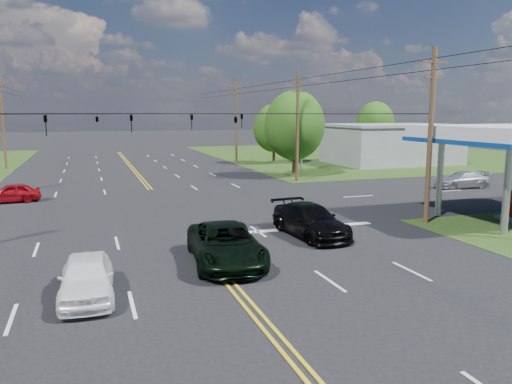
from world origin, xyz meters
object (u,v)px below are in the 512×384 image
object	(u,v)px
pole_right_far	(236,120)
suv_black	(310,220)
tree_right_b	(274,128)
pickup_dkgreen	(226,244)
pickup_white	(87,277)
retail_ne	(391,145)
pole_se	(430,134)
tree_far_r	(375,123)
tree_right_a	(295,125)
pole_left_far	(3,121)
pole_ne	(297,126)

from	to	relation	value
pole_right_far	suv_black	world-z (taller)	pole_right_far
tree_right_b	pickup_dkgreen	size ratio (longest dim) A/B	1.23
pickup_white	tree_right_b	bearing A→B (deg)	63.16
suv_black	pole_right_far	bearing A→B (deg)	74.12
retail_ne	pickup_dkgreen	distance (m)	44.05
pole_se	tree_far_r	size ratio (longest dim) A/B	1.25
tree_right_b	suv_black	bearing A→B (deg)	-107.84
tree_right_a	suv_black	bearing A→B (deg)	-111.06
pole_left_far	pickup_white	xyz separation A→B (m)	(8.16, -42.92, -4.45)
pole_right_far	pole_left_far	bearing A→B (deg)	180.00
tree_right_b	suv_black	distance (m)	35.45
pole_right_far	tree_far_r	xyz separation A→B (m)	(21.00, 2.00, -0.62)
retail_ne	tree_right_b	distance (m)	14.22
suv_black	pole_se	bearing A→B (deg)	-0.33
pole_right_far	pickup_white	distance (m)	46.70
tree_right_b	tree_far_r	size ratio (longest dim) A/B	0.93
pole_ne	pickup_white	bearing A→B (deg)	-126.71
pole_ne	pole_left_far	world-z (taller)	pole_left_far
retail_ne	tree_far_r	size ratio (longest dim) A/B	1.83
retail_ne	tree_far_r	world-z (taller)	tree_far_r
pole_right_far	pickup_dkgreen	world-z (taller)	pole_right_far
tree_right_b	pole_left_far	bearing A→B (deg)	172.28
retail_ne	pole_se	world-z (taller)	pole_se
pole_ne	pickup_white	xyz separation A→B (m)	(-17.84, -23.92, -4.19)
tree_far_r	pickup_white	world-z (taller)	tree_far_r
pole_right_far	tree_right_a	distance (m)	16.03
pickup_dkgreen	suv_black	bearing A→B (deg)	36.26
retail_ne	suv_black	bearing A→B (deg)	-129.41
pole_ne	pole_se	bearing A→B (deg)	-90.00
tree_right_a	tree_right_b	world-z (taller)	tree_right_a
tree_far_r	tree_right_b	bearing A→B (deg)	-161.08
pole_se	pickup_white	size ratio (longest dim) A/B	2.24
pole_se	tree_far_r	xyz separation A→B (m)	(21.00, 39.00, -0.37)
pole_ne	tree_far_r	xyz separation A→B (m)	(21.00, 21.00, -0.37)
pole_se	pickup_white	distance (m)	19.26
pole_left_far	pickup_white	size ratio (longest dim) A/B	2.36
pole_left_far	suv_black	distance (m)	42.20
tree_right_a	pickup_dkgreen	bearing A→B (deg)	-118.68
tree_far_r	pickup_dkgreen	bearing A→B (deg)	-128.13
retail_ne	suv_black	size ratio (longest dim) A/B	2.60
retail_ne	tree_right_a	world-z (taller)	tree_right_a
tree_right_b	pickup_dkgreen	xyz separation A→B (m)	(-16.00, -36.68, -3.42)
tree_far_r	suv_black	world-z (taller)	tree_far_r
pole_right_far	tree_right_a	world-z (taller)	pole_right_far
pickup_dkgreen	pole_left_far	bearing A→B (deg)	113.76
tree_far_r	pickup_white	bearing A→B (deg)	-130.85
tree_right_b	pickup_white	distance (m)	44.53
retail_ne	pickup_dkgreen	xyz separation A→B (m)	(-29.50, -32.68, -1.40)
pole_left_far	pole_right_far	world-z (taller)	same
pole_right_far	tree_far_r	distance (m)	21.10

